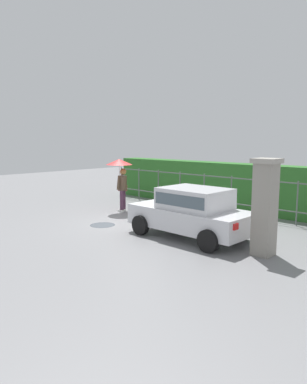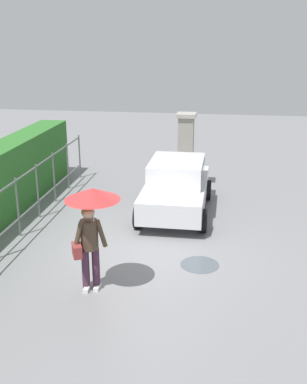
% 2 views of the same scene
% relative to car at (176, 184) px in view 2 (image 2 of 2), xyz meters
% --- Properties ---
extents(ground_plane, '(40.00, 40.00, 0.00)m').
position_rel_car_xyz_m(ground_plane, '(-2.63, 0.43, -0.80)').
color(ground_plane, slate).
extents(car, '(3.75, 1.88, 1.48)m').
position_rel_car_xyz_m(car, '(0.00, 0.00, 0.00)').
color(car, silver).
rests_on(car, ground).
extents(pedestrian, '(1.04, 1.04, 2.10)m').
position_rel_car_xyz_m(pedestrian, '(-4.49, 1.14, 0.79)').
color(pedestrian, '#47283D').
rests_on(pedestrian, ground).
extents(gate_pillar, '(0.60, 0.60, 2.42)m').
position_rel_car_xyz_m(gate_pillar, '(2.30, -0.06, 0.44)').
color(gate_pillar, gray).
rests_on(gate_pillar, ground).
extents(fence_section, '(10.23, 0.05, 1.50)m').
position_rel_car_xyz_m(fence_section, '(-2.24, 3.65, 0.02)').
color(fence_section, '#59605B').
rests_on(fence_section, ground).
extents(puddle_near, '(0.85, 0.85, 0.00)m').
position_rel_car_xyz_m(puddle_near, '(-3.15, -0.85, -0.80)').
color(puddle_near, '#4C545B').
rests_on(puddle_near, ground).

